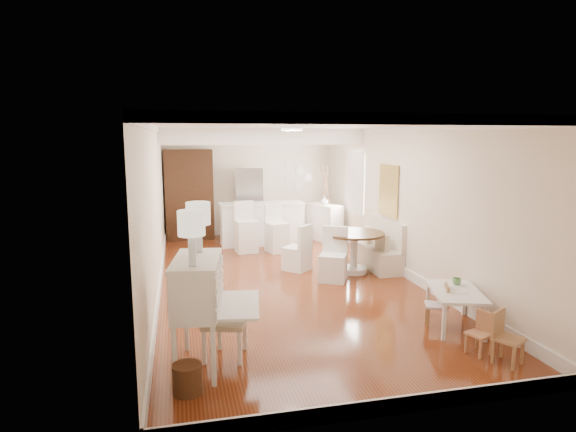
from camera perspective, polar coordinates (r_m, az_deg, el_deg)
name	(u,v)px	position (r m, az deg, el deg)	size (l,w,h in m)	color
room	(284,171)	(8.90, -0.53, 5.32)	(9.00, 9.04, 2.82)	brown
secretary_bureau	(198,313)	(5.61, -10.63, -11.27)	(1.00, 1.02, 1.28)	white
gustavian_armchair	(225,320)	(5.87, -7.51, -12.14)	(0.53, 0.53, 0.92)	white
wicker_basket	(187,379)	(5.30, -11.86, -18.34)	(0.31, 0.31, 0.31)	#4E2E18
kids_table	(455,309)	(7.13, 19.18, -10.33)	(0.63, 1.05, 0.53)	white
kids_chair_a	(479,333)	(6.39, 21.73, -12.78)	(0.25, 0.25, 0.53)	#B97C54
kids_chair_b	(436,305)	(7.09, 17.19, -9.99)	(0.29, 0.29, 0.61)	#997045
kids_chair_c	(508,338)	(6.24, 24.67, -13.02)	(0.30, 0.30, 0.63)	#A7774C
banquette	(376,243)	(9.88, 10.41, -3.19)	(0.52, 1.60, 0.98)	silver
dining_table	(354,253)	(9.42, 7.79, -4.31)	(1.17, 1.17, 0.79)	#492F17
slip_chair_near	(333,255)	(8.82, 5.39, -4.57)	(0.47, 0.49, 0.98)	white
slip_chair_far	(297,247)	(9.49, 1.05, -3.72)	(0.44, 0.46, 0.92)	white
breakfast_counter	(262,224)	(11.80, -3.12, -0.90)	(2.05, 0.65, 1.03)	white
bar_stool_left	(246,227)	(10.99, -5.00, -1.33)	(0.46, 0.46, 1.16)	white
bar_stool_right	(277,229)	(10.97, -1.32, -1.53)	(0.43, 0.43, 1.08)	white
pantry_cabinet	(189,195)	(12.61, -11.63, 2.50)	(1.20, 0.60, 2.30)	#381E11
fridge	(262,202)	(12.80, -3.05, 1.64)	(0.75, 0.65, 1.80)	silver
sideboard	(325,222)	(12.29, 4.37, -0.76)	(0.43, 0.97, 0.92)	white
pencil_cup	(457,281)	(7.30, 19.36, -7.32)	(0.12, 0.12, 0.10)	#63A460
branch_vase	(325,201)	(12.19, 4.35, 1.84)	(0.19, 0.19, 0.20)	silver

